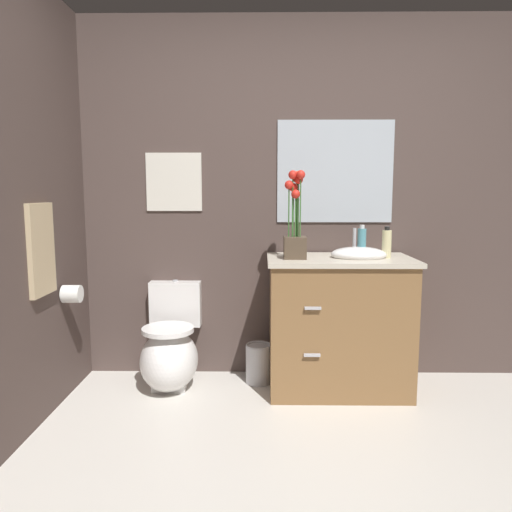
{
  "coord_description": "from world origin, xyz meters",
  "views": [
    {
      "loc": [
        -0.26,
        -1.74,
        1.31
      ],
      "look_at": [
        -0.31,
        1.31,
        0.9
      ],
      "focal_mm": 33.9,
      "sensor_mm": 36.0,
      "label": 1
    }
  ],
  "objects_px": {
    "soap_bottle": "(362,242)",
    "wall_poster": "(174,182)",
    "hanging_towel": "(41,250)",
    "toilet_paper_roll": "(72,294)",
    "trash_bin": "(259,363)",
    "wall_mirror": "(335,172)",
    "lotion_bottle": "(387,243)",
    "vanity_cabinet": "(339,322)",
    "flower_vase": "(295,225)",
    "toilet": "(170,352)"
  },
  "relations": [
    {
      "from": "soap_bottle",
      "to": "wall_poster",
      "type": "bearing_deg",
      "value": 167.85
    },
    {
      "from": "hanging_towel",
      "to": "toilet_paper_roll",
      "type": "height_order",
      "value": "hanging_towel"
    },
    {
      "from": "trash_bin",
      "to": "wall_poster",
      "type": "bearing_deg",
      "value": 162.33
    },
    {
      "from": "wall_mirror",
      "to": "hanging_towel",
      "type": "relative_size",
      "value": 1.54
    },
    {
      "from": "wall_poster",
      "to": "lotion_bottle",
      "type": "bearing_deg",
      "value": -11.85
    },
    {
      "from": "vanity_cabinet",
      "to": "flower_vase",
      "type": "xyz_separation_m",
      "value": [
        -0.3,
        -0.05,
        0.65
      ]
    },
    {
      "from": "vanity_cabinet",
      "to": "toilet_paper_roll",
      "type": "height_order",
      "value": "vanity_cabinet"
    },
    {
      "from": "toilet",
      "to": "vanity_cabinet",
      "type": "bearing_deg",
      "value": -1.35
    },
    {
      "from": "flower_vase",
      "to": "wall_poster",
      "type": "relative_size",
      "value": 1.38
    },
    {
      "from": "toilet",
      "to": "vanity_cabinet",
      "type": "relative_size",
      "value": 0.65
    },
    {
      "from": "flower_vase",
      "to": "toilet_paper_roll",
      "type": "distance_m",
      "value": 1.46
    },
    {
      "from": "trash_bin",
      "to": "toilet_paper_roll",
      "type": "distance_m",
      "value": 1.31
    },
    {
      "from": "toilet",
      "to": "wall_mirror",
      "type": "xyz_separation_m",
      "value": [
        1.12,
        0.27,
        1.21
      ]
    },
    {
      "from": "lotion_bottle",
      "to": "wall_poster",
      "type": "height_order",
      "value": "wall_poster"
    },
    {
      "from": "flower_vase",
      "to": "wall_mirror",
      "type": "distance_m",
      "value": 0.57
    },
    {
      "from": "toilet_paper_roll",
      "to": "toilet",
      "type": "bearing_deg",
      "value": 19.06
    },
    {
      "from": "soap_bottle",
      "to": "vanity_cabinet",
      "type": "bearing_deg",
      "value": -171.05
    },
    {
      "from": "wall_mirror",
      "to": "hanging_towel",
      "type": "height_order",
      "value": "wall_mirror"
    },
    {
      "from": "toilet",
      "to": "toilet_paper_roll",
      "type": "bearing_deg",
      "value": -160.94
    },
    {
      "from": "vanity_cabinet",
      "to": "wall_mirror",
      "type": "height_order",
      "value": "wall_mirror"
    },
    {
      "from": "flower_vase",
      "to": "toilet_paper_roll",
      "type": "height_order",
      "value": "flower_vase"
    },
    {
      "from": "toilet_paper_roll",
      "to": "soap_bottle",
      "type": "bearing_deg",
      "value": 5.98
    },
    {
      "from": "flower_vase",
      "to": "toilet_paper_roll",
      "type": "relative_size",
      "value": 5.05
    },
    {
      "from": "trash_bin",
      "to": "hanging_towel",
      "type": "distance_m",
      "value": 1.58
    },
    {
      "from": "lotion_bottle",
      "to": "wall_mirror",
      "type": "xyz_separation_m",
      "value": [
        -0.3,
        0.3,
        0.47
      ]
    },
    {
      "from": "vanity_cabinet",
      "to": "lotion_bottle",
      "type": "bearing_deg",
      "value": -0.73
    },
    {
      "from": "vanity_cabinet",
      "to": "trash_bin",
      "type": "relative_size",
      "value": 3.93
    },
    {
      "from": "flower_vase",
      "to": "lotion_bottle",
      "type": "bearing_deg",
      "value": 4.21
    },
    {
      "from": "vanity_cabinet",
      "to": "wall_poster",
      "type": "distance_m",
      "value": 1.48
    },
    {
      "from": "trash_bin",
      "to": "wall_poster",
      "type": "xyz_separation_m",
      "value": [
        -0.6,
        0.19,
        1.24
      ]
    },
    {
      "from": "hanging_towel",
      "to": "toilet_paper_roll",
      "type": "distance_m",
      "value": 0.41
    },
    {
      "from": "lotion_bottle",
      "to": "trash_bin",
      "type": "bearing_deg",
      "value": 172.53
    },
    {
      "from": "toilet",
      "to": "wall_mirror",
      "type": "relative_size",
      "value": 0.86
    },
    {
      "from": "trash_bin",
      "to": "lotion_bottle",
      "type": "bearing_deg",
      "value": -7.47
    },
    {
      "from": "wall_mirror",
      "to": "hanging_towel",
      "type": "bearing_deg",
      "value": -157.49
    },
    {
      "from": "soap_bottle",
      "to": "toilet_paper_roll",
      "type": "xyz_separation_m",
      "value": [
        -1.83,
        -0.19,
        -0.31
      ]
    },
    {
      "from": "wall_poster",
      "to": "wall_mirror",
      "type": "height_order",
      "value": "wall_mirror"
    },
    {
      "from": "wall_mirror",
      "to": "toilet",
      "type": "bearing_deg",
      "value": -166.58
    },
    {
      "from": "wall_poster",
      "to": "wall_mirror",
      "type": "distance_m",
      "value": 1.12
    },
    {
      "from": "trash_bin",
      "to": "hanging_towel",
      "type": "height_order",
      "value": "hanging_towel"
    },
    {
      "from": "toilet",
      "to": "flower_vase",
      "type": "xyz_separation_m",
      "value": [
        0.83,
        -0.07,
        0.86
      ]
    },
    {
      "from": "toilet",
      "to": "hanging_towel",
      "type": "bearing_deg",
      "value": -143.84
    },
    {
      "from": "toilet",
      "to": "flower_vase",
      "type": "relative_size",
      "value": 1.24
    },
    {
      "from": "wall_mirror",
      "to": "toilet_paper_roll",
      "type": "xyz_separation_m",
      "value": [
        -1.69,
        -0.46,
        -0.77
      ]
    },
    {
      "from": "lotion_bottle",
      "to": "toilet",
      "type": "bearing_deg",
      "value": 178.78
    },
    {
      "from": "lotion_bottle",
      "to": "hanging_towel",
      "type": "distance_m",
      "value": 2.09
    },
    {
      "from": "wall_poster",
      "to": "toilet_paper_roll",
      "type": "relative_size",
      "value": 3.65
    },
    {
      "from": "toilet",
      "to": "wall_poster",
      "type": "relative_size",
      "value": 1.72
    },
    {
      "from": "toilet",
      "to": "lotion_bottle",
      "type": "bearing_deg",
      "value": -1.22
    },
    {
      "from": "vanity_cabinet",
      "to": "trash_bin",
      "type": "distance_m",
      "value": 0.63
    }
  ]
}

